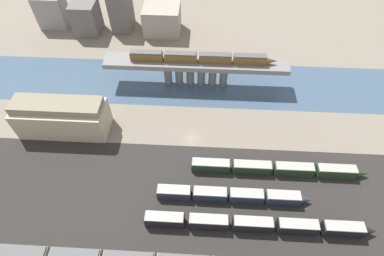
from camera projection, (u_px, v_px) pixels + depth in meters
The scene contains 13 objects.
ground_plane at pixel (192, 139), 95.82m from camera, with size 400.00×400.00×0.00m, color #756B5B.
railbed_yard at pixel (187, 209), 80.65m from camera, with size 280.00×42.00×0.01m, color #282623.
river_water at pixel (196, 83), 112.36m from camera, with size 320.00×24.47×0.01m, color #3D5166.
bridge at pixel (196, 67), 106.36m from camera, with size 64.79×7.54×10.26m.
train_on_bridge at pixel (202, 58), 103.06m from camera, with size 50.82×2.63×3.42m.
train_yard_mid at pixel (257, 224), 75.97m from camera, with size 58.70×2.95×4.07m.
train_yard_far at pixel (233, 195), 81.38m from camera, with size 42.06×3.10×3.59m.
train_yard_outer at pixel (278, 169), 86.71m from camera, with size 51.20×2.97×3.62m.
warehouse_building at pixel (62, 117), 93.94m from camera, with size 27.91×10.45×12.31m.
city_block_far_left at pixel (52, 11), 131.65m from camera, with size 12.42×8.27×14.11m, color gray.
city_block_left at pixel (86, 18), 128.75m from camera, with size 10.44×10.99×13.50m, color #605B56.
city_block_center at pixel (121, 10), 129.58m from camera, with size 8.38×11.45×16.79m, color #605B56.
city_block_right at pixel (162, 20), 129.73m from camera, with size 15.48×13.07×11.53m, color gray.
Camera 1 is at (3.24, -57.92, 76.34)m, focal length 28.00 mm.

